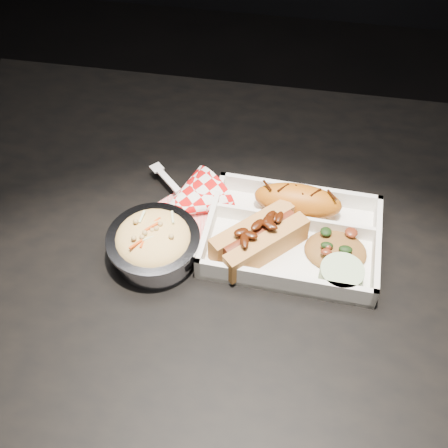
{
  "coord_description": "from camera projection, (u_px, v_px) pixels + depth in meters",
  "views": [
    {
      "loc": [
        0.01,
        -0.51,
        1.4
      ],
      "look_at": [
        -0.07,
        -0.01,
        0.81
      ],
      "focal_mm": 45.0,
      "sensor_mm": 36.0,
      "label": 1
    }
  ],
  "objects": [
    {
      "name": "dining_table",
      "position": [
        268.0,
        284.0,
        0.89
      ],
      "size": [
        1.2,
        0.8,
        0.75
      ],
      "color": "black",
      "rests_on": "ground"
    },
    {
      "name": "fried_rice_mound",
      "position": [
        337.0,
        246.0,
        0.8
      ],
      "size": [
        0.09,
        0.08,
        0.03
      ],
      "primitive_type": "ellipsoid",
      "rotation": [
        0.0,
        0.0,
        -0.04
      ],
      "color": "brown",
      "rests_on": "food_tray"
    },
    {
      "name": "cupcake_liner",
      "position": [
        341.0,
        276.0,
        0.77
      ],
      "size": [
        0.06,
        0.06,
        0.03
      ],
      "primitive_type": "cylinder",
      "color": "#A7C595",
      "rests_on": "food_tray"
    },
    {
      "name": "napkin_fork",
      "position": [
        187.0,
        203.0,
        0.86
      ],
      "size": [
        0.16,
        0.16,
        0.1
      ],
      "rotation": [
        0.0,
        0.0,
        -0.78
      ],
      "color": "red",
      "rests_on": "dining_table"
    },
    {
      "name": "hotdog",
      "position": [
        259.0,
        238.0,
        0.8
      ],
      "size": [
        0.14,
        0.14,
        0.06
      ],
      "rotation": [
        0.0,
        0.0,
        0.79
      ],
      "color": "#BC8040",
      "rests_on": "food_tray"
    },
    {
      "name": "fried_pastry",
      "position": [
        298.0,
        201.0,
        0.84
      ],
      "size": [
        0.14,
        0.06,
        0.05
      ],
      "primitive_type": "ellipsoid",
      "rotation": [
        0.0,
        0.0,
        -0.04
      ],
      "color": "#BD6112",
      "rests_on": "food_tray"
    },
    {
      "name": "floor",
      "position": [
        252.0,
        437.0,
        1.42
      ],
      "size": [
        4.0,
        4.0,
        0.05
      ],
      "primitive_type": "cube",
      "color": "black",
      "rests_on": "ground"
    },
    {
      "name": "food_tray",
      "position": [
        292.0,
        238.0,
        0.83
      ],
      "size": [
        0.26,
        0.19,
        0.04
      ],
      "rotation": [
        0.0,
        0.0,
        -0.04
      ],
      "color": "white",
      "rests_on": "dining_table"
    },
    {
      "name": "foil_coleslaw_cup",
      "position": [
        154.0,
        243.0,
        0.79
      ],
      "size": [
        0.13,
        0.13,
        0.07
      ],
      "color": "silver",
      "rests_on": "dining_table"
    }
  ]
}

